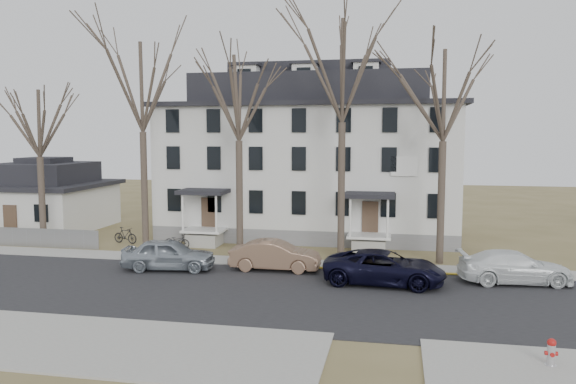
% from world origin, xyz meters
% --- Properties ---
extents(ground, '(120.00, 120.00, 0.00)m').
position_xyz_m(ground, '(0.00, 0.00, 0.00)').
color(ground, olive).
rests_on(ground, ground).
extents(main_road, '(120.00, 10.00, 0.04)m').
position_xyz_m(main_road, '(0.00, 2.00, 0.00)').
color(main_road, '#27272A').
rests_on(main_road, ground).
extents(far_sidewalk, '(120.00, 2.00, 0.08)m').
position_xyz_m(far_sidewalk, '(0.00, 8.00, 0.00)').
color(far_sidewalk, '#A09F97').
rests_on(far_sidewalk, ground).
extents(near_sidewalk_left, '(20.00, 5.00, 0.08)m').
position_xyz_m(near_sidewalk_left, '(-8.00, -5.00, 0.00)').
color(near_sidewalk_left, '#A09F97').
rests_on(near_sidewalk_left, ground).
extents(yellow_curb, '(14.00, 0.25, 0.06)m').
position_xyz_m(yellow_curb, '(5.00, 7.10, 0.00)').
color(yellow_curb, gold).
rests_on(yellow_curb, ground).
extents(boarding_house, '(20.80, 12.36, 12.05)m').
position_xyz_m(boarding_house, '(-2.00, 17.95, 5.38)').
color(boarding_house, slate).
rests_on(boarding_house, ground).
extents(small_house, '(8.70, 8.70, 5.00)m').
position_xyz_m(small_house, '(-22.00, 16.00, 2.25)').
color(small_house, silver).
rests_on(small_house, ground).
extents(tree_far_left, '(8.40, 8.40, 13.72)m').
position_xyz_m(tree_far_left, '(-11.00, 9.80, 10.34)').
color(tree_far_left, '#473B31').
rests_on(tree_far_left, ground).
extents(tree_mid_left, '(7.80, 7.80, 12.74)m').
position_xyz_m(tree_mid_left, '(-5.00, 9.80, 9.60)').
color(tree_mid_left, '#473B31').
rests_on(tree_mid_left, ground).
extents(tree_center, '(9.00, 9.00, 14.70)m').
position_xyz_m(tree_center, '(1.00, 9.80, 11.08)').
color(tree_center, '#473B31').
rests_on(tree_center, ground).
extents(tree_mid_right, '(7.80, 7.80, 12.74)m').
position_xyz_m(tree_mid_right, '(6.50, 9.80, 9.60)').
color(tree_mid_right, '#473B31').
rests_on(tree_mid_right, ground).
extents(tree_bungalow, '(6.60, 6.60, 10.78)m').
position_xyz_m(tree_bungalow, '(-18.00, 9.80, 8.12)').
color(tree_bungalow, '#473B31').
rests_on(tree_bungalow, ground).
extents(car_silver, '(5.04, 2.56, 1.64)m').
position_xyz_m(car_silver, '(-7.61, 5.36, 0.82)').
color(car_silver, '#95A0A9').
rests_on(car_silver, ground).
extents(car_tan, '(4.75, 1.74, 1.55)m').
position_xyz_m(car_tan, '(-2.11, 6.37, 0.78)').
color(car_tan, brown).
rests_on(car_tan, ground).
extents(car_navy, '(5.89, 3.03, 1.59)m').
position_xyz_m(car_navy, '(3.58, 4.68, 0.80)').
color(car_navy, black).
rests_on(car_navy, ground).
extents(car_white, '(5.50, 2.77, 1.53)m').
position_xyz_m(car_white, '(9.71, 6.08, 0.77)').
color(car_white, white).
rests_on(car_white, ground).
extents(bicycle_left, '(1.72, 0.71, 0.88)m').
position_xyz_m(bicycle_left, '(-9.38, 10.84, 0.44)').
color(bicycle_left, black).
rests_on(bicycle_left, ground).
extents(bicycle_right, '(1.82, 0.82, 1.06)m').
position_xyz_m(bicycle_right, '(-13.24, 11.50, 0.53)').
color(bicycle_right, black).
rests_on(bicycle_right, ground).
extents(fire_hydrant, '(0.38, 0.36, 0.92)m').
position_xyz_m(fire_hydrant, '(8.85, -4.00, 0.46)').
color(fire_hydrant, '#B7B7BA').
rests_on(fire_hydrant, ground).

